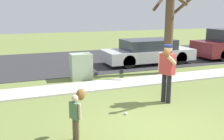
# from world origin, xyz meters

# --- Properties ---
(ground_plane) EXTENTS (48.00, 48.00, 0.00)m
(ground_plane) POSITION_xyz_m (0.00, 3.50, 0.00)
(ground_plane) COLOR olive
(sidewalk_strip) EXTENTS (36.00, 1.20, 0.06)m
(sidewalk_strip) POSITION_xyz_m (0.00, 3.60, 0.03)
(sidewalk_strip) COLOR beige
(sidewalk_strip) RESTS_ON ground
(road_surface) EXTENTS (36.00, 6.80, 0.02)m
(road_surface) POSITION_xyz_m (0.00, 8.60, 0.01)
(road_surface) COLOR #2D2D30
(road_surface) RESTS_ON ground
(person_adult) EXTENTS (0.63, 0.81, 1.72)m
(person_adult) POSITION_xyz_m (0.99, 1.27, 1.07)
(person_adult) COLOR black
(person_adult) RESTS_ON ground
(person_child) EXTENTS (0.42, 0.52, 1.05)m
(person_child) POSITION_xyz_m (-1.97, -0.03, 0.68)
(person_child) COLOR brown
(person_child) RESTS_ON ground
(baseball) EXTENTS (0.07, 0.07, 0.07)m
(baseball) POSITION_xyz_m (-0.48, 0.83, 0.04)
(baseball) COLOR white
(baseball) RESTS_ON ground
(utility_cabinet) EXTENTS (0.83, 0.59, 1.03)m
(utility_cabinet) POSITION_xyz_m (-0.67, 4.82, 0.51)
(utility_cabinet) COLOR #9EB293
(utility_cabinet) RESTS_ON ground
(street_tree_near) EXTENTS (1.84, 1.88, 4.19)m
(street_tree_near) POSITION_xyz_m (3.11, 4.53, 2.25)
(street_tree_near) COLOR brown
(street_tree_near) RESTS_ON ground
(parked_sedan_silver) EXTENTS (4.60, 1.80, 1.23)m
(parked_sedan_silver) POSITION_xyz_m (3.28, 6.64, 0.62)
(parked_sedan_silver) COLOR silver
(parked_sedan_silver) RESTS_ON road_surface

